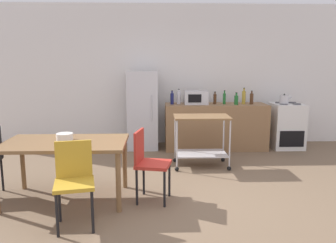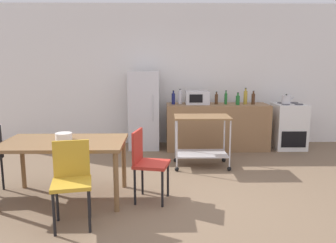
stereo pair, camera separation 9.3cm
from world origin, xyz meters
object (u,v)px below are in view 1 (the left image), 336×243
at_px(dining_table, 65,148).
at_px(chair_red, 148,160).
at_px(kettle, 284,99).
at_px(stove_oven, 287,126).
at_px(microwave, 196,98).
at_px(bottle_sesame_oil, 236,100).
at_px(bottle_hot_sauce, 244,97).
at_px(refrigerator, 143,110).
at_px(bottle_vinegar, 179,97).
at_px(bottle_soy_sauce, 215,99).
at_px(bottle_sparkling_water, 224,98).
at_px(chair_mustard, 74,178).
at_px(kitchen_cart, 201,133).
at_px(fruit_bowl, 65,137).
at_px(bottle_soda, 252,99).
at_px(bottle_wine, 172,98).

relative_size(dining_table, chair_red, 1.69).
bearing_deg(kettle, stove_oven, 39.67).
xyz_separation_m(microwave, bottle_sesame_oil, (0.78, -0.12, -0.03)).
relative_size(stove_oven, bottle_hot_sauce, 2.88).
bearing_deg(stove_oven, refrigerator, 178.40).
distance_m(bottle_vinegar, bottle_soy_sauce, 0.72).
xyz_separation_m(bottle_vinegar, bottle_sparkling_water, (0.90, -0.06, -0.02)).
relative_size(bottle_soy_sauce, bottle_sesame_oil, 1.02).
xyz_separation_m(chair_mustard, bottle_sparkling_water, (2.21, 3.19, 0.50)).
xyz_separation_m(dining_table, bottle_hot_sauce, (2.86, 2.52, 0.37)).
bearing_deg(bottle_sesame_oil, kitchen_cart, -126.99).
bearing_deg(bottle_soy_sauce, chair_red, -115.99).
bearing_deg(chair_red, kitchen_cart, -19.25).
bearing_deg(bottle_hot_sauce, fruit_bowl, -139.81).
relative_size(dining_table, bottle_soy_sauce, 6.11).
distance_m(kitchen_cart, kettle, 2.13).
distance_m(bottle_sesame_oil, bottle_soda, 0.32).
distance_m(chair_red, bottle_sparkling_water, 2.99).
bearing_deg(microwave, bottle_soy_sauce, 0.65).
distance_m(bottle_wine, bottle_soda, 1.57).
xyz_separation_m(refrigerator, bottle_hot_sauce, (2.00, -0.08, 0.26)).
distance_m(bottle_soy_sauce, kettle, 1.35).
height_order(chair_red, stove_oven, stove_oven).
relative_size(refrigerator, fruit_bowl, 7.50).
bearing_deg(bottle_soda, chair_mustard, -130.97).
bearing_deg(fruit_bowl, bottle_soda, 38.27).
xyz_separation_m(bottle_hot_sauce, bottle_soda, (0.14, -0.05, -0.02)).
bearing_deg(bottle_hot_sauce, bottle_vinegar, 177.60).
xyz_separation_m(dining_table, chair_red, (1.03, -0.06, -0.15)).
bearing_deg(bottle_soda, bottle_hot_sauce, 161.61).
bearing_deg(bottle_vinegar, kitchen_cart, -76.75).
relative_size(microwave, fruit_bowl, 2.23).
bearing_deg(bottle_soda, fruit_bowl, -141.73).
distance_m(microwave, bottle_soda, 1.10).
relative_size(kitchen_cart, bottle_sesame_oil, 3.79).
distance_m(dining_table, chair_red, 1.04).
height_order(bottle_wine, bottle_hot_sauce, bottle_hot_sauce).
height_order(bottle_wine, bottle_soda, bottle_wine).
height_order(stove_oven, microwave, microwave).
height_order(bottle_sparkling_water, bottle_hot_sauce, bottle_hot_sauce).
relative_size(chair_red, kettle, 3.71).
bearing_deg(bottle_vinegar, dining_table, -121.47).
relative_size(stove_oven, bottle_sparkling_water, 3.36).
relative_size(chair_mustard, bottle_soda, 3.34).
height_order(chair_red, kettle, kettle).
bearing_deg(bottle_vinegar, chair_mustard, -111.90).
height_order(stove_oven, bottle_sesame_oil, bottle_sesame_oil).
height_order(dining_table, microwave, microwave).
bearing_deg(bottle_sparkling_water, refrigerator, 176.69).
bearing_deg(bottle_vinegar, stove_oven, -1.35).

